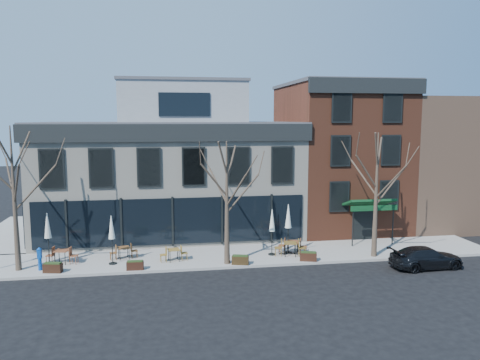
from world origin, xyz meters
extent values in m
plane|color=black|center=(0.00, 0.00, 0.00)|extent=(120.00, 120.00, 0.00)
cube|color=gray|center=(3.25, -2.15, 0.07)|extent=(33.50, 4.70, 0.15)
cube|color=gray|center=(-11.25, 6.00, 0.07)|extent=(4.50, 12.00, 0.15)
cube|color=beige|center=(0.00, 5.00, 4.00)|extent=(18.00, 10.00, 8.00)
cube|color=#47474C|center=(0.00, 5.00, 8.05)|extent=(18.30, 10.30, 0.30)
cube|color=black|center=(0.00, -0.12, 7.55)|extent=(18.30, 0.25, 1.10)
cube|color=black|center=(-9.12, 5.00, 7.55)|extent=(0.25, 10.30, 1.10)
cube|color=black|center=(0.00, -0.06, 1.90)|extent=(17.20, 0.12, 3.00)
cube|color=black|center=(-9.06, 4.00, 1.90)|extent=(0.12, 7.50, 3.00)
cube|color=gray|center=(1.00, 6.00, 9.60)|extent=(9.00, 6.50, 3.00)
cube|color=brown|center=(13.00, 5.00, 5.50)|extent=(8.00, 10.00, 11.00)
cube|color=#47474C|center=(13.00, 5.00, 11.05)|extent=(8.20, 10.20, 0.25)
cube|color=black|center=(13.00, -0.12, 10.60)|extent=(8.20, 0.25, 1.00)
cube|color=#0C381A|center=(13.00, -0.85, 2.90)|extent=(3.20, 1.66, 0.67)
cube|color=black|center=(13.00, -0.05, 1.25)|extent=(1.40, 0.10, 2.50)
cube|color=#8C664C|center=(23.00, 6.00, 5.00)|extent=(12.00, 12.00, 10.00)
cone|color=#382B21|center=(-8.50, -3.20, 4.11)|extent=(0.34, 0.34, 7.92)
cylinder|color=#382B21|center=(-7.43, -3.01, 4.68)|extent=(2.23, 0.50, 2.48)
cylinder|color=#382B21|center=(-8.95, -2.23, 5.14)|extent=(1.03, 2.05, 2.14)
cylinder|color=#382B21|center=(-8.05, -4.16, 5.05)|extent=(1.03, 2.04, 2.28)
cone|color=#382B21|center=(3.00, -3.90, 3.67)|extent=(0.34, 0.34, 7.04)
cylinder|color=#382B21|center=(3.95, -3.73, 4.18)|extent=(2.00, 0.46, 2.21)
cylinder|color=#382B21|center=(2.60, -3.04, 4.59)|extent=(0.93, 1.84, 1.91)
cylinder|color=#382B21|center=(2.25, -4.17, 5.04)|extent=(1.61, 0.68, 1.97)
cylinder|color=#382B21|center=(3.40, -4.76, 4.51)|extent=(0.93, 1.83, 2.03)
cone|color=#382B21|center=(12.00, -3.90, 3.89)|extent=(0.34, 0.34, 7.48)
cylinder|color=#382B21|center=(13.01, -3.72, 4.43)|extent=(2.12, 0.48, 2.35)
cylinder|color=#382B21|center=(11.57, -2.99, 4.86)|extent=(0.98, 1.94, 2.03)
cylinder|color=#382B21|center=(11.20, -4.19, 5.35)|extent=(1.71, 0.71, 2.09)
cylinder|color=#382B21|center=(12.42, -4.81, 4.78)|extent=(0.98, 1.94, 2.16)
imported|color=black|center=(14.11, -6.12, 0.61)|extent=(4.29, 1.94, 1.22)
cylinder|color=#0C45A3|center=(-7.32, -3.44, 0.50)|extent=(0.20, 0.20, 0.70)
cube|color=#0C45A3|center=(-7.32, -3.44, 1.10)|extent=(0.24, 0.21, 0.50)
cone|color=#0C45A3|center=(-7.32, -3.44, 1.40)|extent=(0.26, 0.26, 0.12)
cube|color=brown|center=(-6.37, -2.38, 0.92)|extent=(0.86, 0.86, 0.04)
cylinder|color=black|center=(-6.71, -2.61, 0.53)|extent=(0.04, 0.04, 0.76)
cylinder|color=black|center=(-6.14, -2.72, 0.53)|extent=(0.04, 0.04, 0.76)
cylinder|color=black|center=(-6.60, -2.03, 0.53)|extent=(0.04, 0.04, 0.76)
cylinder|color=black|center=(-6.02, -2.15, 0.53)|extent=(0.04, 0.04, 0.76)
cube|color=brown|center=(-2.94, -2.03, 0.84)|extent=(0.80, 0.80, 0.04)
cylinder|color=black|center=(-3.13, -2.35, 0.49)|extent=(0.04, 0.04, 0.68)
cylinder|color=black|center=(-2.62, -2.22, 0.49)|extent=(0.04, 0.04, 0.68)
cylinder|color=black|center=(-3.26, -1.83, 0.49)|extent=(0.04, 0.04, 0.68)
cylinder|color=black|center=(-2.74, -1.71, 0.49)|extent=(0.04, 0.04, 0.68)
cube|color=brown|center=(-0.01, -2.94, 0.84)|extent=(0.75, 0.75, 0.04)
cylinder|color=black|center=(-0.24, -3.24, 0.49)|extent=(0.04, 0.04, 0.68)
cylinder|color=black|center=(0.29, -3.16, 0.49)|extent=(0.04, 0.04, 0.68)
cylinder|color=black|center=(-0.32, -2.71, 0.49)|extent=(0.04, 0.04, 0.68)
cylinder|color=black|center=(0.21, -2.63, 0.49)|extent=(0.04, 0.04, 0.68)
cube|color=brown|center=(6.98, -3.03, 0.95)|extent=(0.91, 0.91, 0.04)
cylinder|color=black|center=(6.62, -3.27, 0.55)|extent=(0.04, 0.04, 0.79)
cylinder|color=black|center=(7.22, -3.39, 0.55)|extent=(0.04, 0.04, 0.79)
cylinder|color=black|center=(6.74, -2.66, 0.55)|extent=(0.04, 0.04, 0.79)
cylinder|color=black|center=(7.35, -2.79, 0.55)|extent=(0.04, 0.04, 0.79)
cube|color=brown|center=(7.28, -2.56, 0.90)|extent=(0.93, 0.93, 0.04)
cylinder|color=black|center=(6.91, -2.72, 0.52)|extent=(0.04, 0.04, 0.74)
cylinder|color=black|center=(7.44, -2.93, 0.52)|extent=(0.04, 0.04, 0.74)
cylinder|color=black|center=(7.12, -2.19, 0.52)|extent=(0.04, 0.04, 0.74)
cylinder|color=black|center=(7.65, -2.39, 0.52)|extent=(0.04, 0.04, 0.74)
cylinder|color=black|center=(-7.02, -2.61, 0.18)|extent=(0.49, 0.49, 0.07)
cylinder|color=black|center=(-7.02, -2.61, 1.36)|extent=(0.06, 0.06, 2.43)
cone|color=beige|center=(-7.02, -2.61, 2.46)|extent=(0.40, 0.40, 1.43)
cylinder|color=black|center=(-3.49, -2.94, 0.18)|extent=(0.45, 0.45, 0.06)
cylinder|color=black|center=(-3.49, -2.94, 1.28)|extent=(0.05, 0.05, 2.26)
cone|color=silver|center=(-3.49, -2.94, 2.30)|extent=(0.37, 0.37, 1.33)
cylinder|color=black|center=(5.94, -2.64, 0.18)|extent=(0.45, 0.45, 0.06)
cylinder|color=black|center=(5.94, -2.64, 1.28)|extent=(0.05, 0.05, 2.26)
cone|color=silver|center=(5.94, -2.64, 2.31)|extent=(0.37, 0.37, 1.34)
cylinder|color=black|center=(6.99, -2.51, 0.18)|extent=(0.49, 0.49, 0.07)
cylinder|color=black|center=(6.99, -2.51, 1.38)|extent=(0.06, 0.06, 2.47)
cone|color=silver|center=(6.99, -2.51, 2.50)|extent=(0.40, 0.40, 1.46)
cube|color=black|center=(-6.54, -3.94, 0.40)|extent=(1.04, 0.58, 0.49)
cube|color=#1E3314|center=(-6.54, -3.94, 0.66)|extent=(0.93, 0.49, 0.08)
cube|color=black|center=(-2.16, -4.20, 0.38)|extent=(0.93, 0.41, 0.46)
cube|color=#1E3314|center=(-2.16, -4.20, 0.63)|extent=(0.84, 0.33, 0.07)
cube|color=#312210|center=(3.72, -4.20, 0.39)|extent=(1.02, 0.61, 0.48)
cube|color=#1E3314|center=(3.72, -4.20, 0.65)|extent=(0.91, 0.51, 0.08)
cube|color=black|center=(7.77, -4.19, 0.39)|extent=(1.05, 0.66, 0.49)
cube|color=#1E3314|center=(7.77, -4.19, 0.66)|extent=(0.93, 0.55, 0.08)
camera|label=1|loc=(-0.51, -29.76, 8.39)|focal=35.00mm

